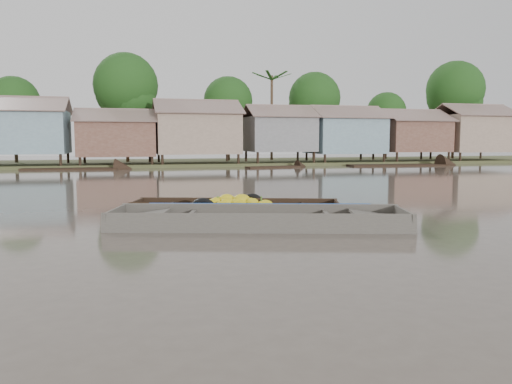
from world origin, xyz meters
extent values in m
plane|color=#50463D|center=(0.00, 0.00, 0.00)|extent=(120.00, 120.00, 0.00)
cube|color=#384723|center=(0.00, 33.00, 0.00)|extent=(120.00, 12.00, 0.50)
cube|color=gray|center=(-10.50, 29.50, 2.70)|extent=(6.20, 5.20, 3.20)
cube|color=brown|center=(-10.50, 28.10, 4.75)|extent=(6.60, 3.02, 1.28)
cube|color=brown|center=(-10.50, 30.90, 4.75)|extent=(6.60, 3.02, 1.28)
cube|color=brown|center=(-3.80, 29.50, 2.20)|extent=(5.80, 4.60, 2.70)
cube|color=brown|center=(-3.80, 28.26, 4.00)|extent=(6.20, 2.67, 1.14)
cube|color=brown|center=(-3.80, 30.74, 4.00)|extent=(6.20, 2.67, 1.14)
cube|color=gray|center=(2.50, 29.50, 2.65)|extent=(6.50, 5.30, 3.30)
cube|color=brown|center=(2.50, 28.07, 4.75)|extent=(6.90, 3.08, 1.31)
cube|color=brown|center=(2.50, 30.93, 4.75)|extent=(6.90, 3.08, 1.31)
cube|color=slate|center=(9.50, 29.50, 2.60)|extent=(5.40, 4.70, 2.90)
cube|color=brown|center=(9.50, 28.23, 4.50)|extent=(5.80, 2.73, 1.17)
cube|color=brown|center=(9.50, 30.77, 4.50)|extent=(5.80, 2.73, 1.17)
cube|color=gray|center=(15.50, 29.50, 2.50)|extent=(6.00, 5.00, 3.10)
cube|color=brown|center=(15.50, 28.15, 4.50)|extent=(6.40, 2.90, 1.24)
cube|color=brown|center=(15.50, 30.85, 4.50)|extent=(6.40, 2.90, 1.24)
cube|color=brown|center=(22.00, 29.50, 2.45)|extent=(5.70, 4.90, 2.80)
cube|color=brown|center=(22.00, 28.18, 4.30)|extent=(6.10, 2.85, 1.21)
cube|color=brown|center=(22.00, 30.82, 4.30)|extent=(6.10, 2.85, 1.21)
cube|color=gray|center=(28.50, 29.50, 2.70)|extent=(6.30, 5.10, 3.40)
cube|color=brown|center=(28.50, 28.12, 4.85)|extent=(6.70, 2.96, 1.26)
cube|color=brown|center=(28.50, 30.88, 4.85)|extent=(6.70, 2.96, 1.26)
cylinder|color=#473323|center=(-12.00, 34.00, 2.45)|extent=(0.28, 0.28, 4.90)
sphere|color=#143A12|center=(-12.00, 34.00, 5.25)|extent=(4.20, 4.20, 4.20)
cylinder|color=#473323|center=(-3.00, 33.00, 3.15)|extent=(0.28, 0.28, 6.30)
sphere|color=#143A12|center=(-3.00, 33.00, 6.75)|extent=(5.40, 5.40, 5.40)
cylinder|color=#473323|center=(6.00, 34.00, 2.62)|extent=(0.28, 0.28, 5.25)
sphere|color=#143A12|center=(6.00, 34.00, 5.62)|extent=(4.50, 4.50, 4.50)
cylinder|color=#473323|center=(14.00, 33.00, 2.80)|extent=(0.28, 0.28, 5.60)
sphere|color=#143A12|center=(14.00, 33.00, 6.00)|extent=(4.80, 4.80, 4.80)
cylinder|color=#473323|center=(22.00, 34.00, 2.27)|extent=(0.28, 0.28, 4.55)
sphere|color=#143A12|center=(22.00, 34.00, 4.88)|extent=(3.90, 3.90, 3.90)
cylinder|color=#473323|center=(29.00, 33.00, 3.32)|extent=(0.28, 0.28, 6.65)
sphere|color=#143A12|center=(29.00, 33.00, 7.12)|extent=(5.70, 5.70, 5.70)
cylinder|color=#473323|center=(10.00, 33.50, 4.00)|extent=(0.24, 0.24, 8.00)
cube|color=black|center=(0.01, 2.52, -0.08)|extent=(5.78, 2.76, 0.08)
cube|color=black|center=(0.20, 3.12, 0.15)|extent=(5.62, 1.90, 0.54)
cube|color=black|center=(-0.18, 1.93, 0.15)|extent=(5.62, 1.90, 0.54)
cube|color=black|center=(2.74, 1.66, 0.15)|extent=(0.44, 1.23, 0.51)
cube|color=black|center=(2.26, 1.81, 0.21)|extent=(1.28, 1.34, 0.20)
cube|color=black|center=(-2.72, 3.38, 0.15)|extent=(0.44, 1.23, 0.51)
cube|color=black|center=(-2.24, 3.23, 0.21)|extent=(1.28, 1.34, 0.20)
cube|color=black|center=(-1.30, 2.94, 0.26)|extent=(0.46, 1.19, 0.05)
cube|color=black|center=(1.31, 2.11, 0.26)|extent=(0.46, 1.19, 0.05)
ellipsoid|color=gold|center=(-0.78, 2.46, 0.20)|extent=(0.53, 0.44, 0.28)
ellipsoid|color=gold|center=(0.73, 2.60, 0.22)|extent=(0.47, 0.39, 0.25)
ellipsoid|color=gold|center=(-0.86, 2.94, 0.23)|extent=(0.50, 0.41, 0.26)
ellipsoid|color=gold|center=(0.00, 2.17, 0.21)|extent=(0.44, 0.36, 0.23)
ellipsoid|color=gold|center=(-0.06, 2.82, 0.29)|extent=(0.44, 0.37, 0.23)
ellipsoid|color=gold|center=(-0.83, 2.75, 0.25)|extent=(0.55, 0.45, 0.29)
ellipsoid|color=gold|center=(-0.92, 2.76, 0.16)|extent=(0.42, 0.35, 0.22)
ellipsoid|color=gold|center=(-0.74, 2.44, 0.19)|extent=(0.53, 0.44, 0.28)
ellipsoid|color=gold|center=(-0.42, 2.37, 0.32)|extent=(0.42, 0.35, 0.22)
ellipsoid|color=gold|center=(0.86, 2.49, 0.27)|extent=(0.53, 0.44, 0.28)
ellipsoid|color=gold|center=(0.84, 1.89, 0.19)|extent=(0.45, 0.37, 0.24)
ellipsoid|color=gold|center=(0.07, 2.60, 0.43)|extent=(0.42, 0.34, 0.22)
ellipsoid|color=gold|center=(0.42, 2.80, 0.24)|extent=(0.45, 0.37, 0.24)
ellipsoid|color=gold|center=(-0.48, 2.74, 0.36)|extent=(0.54, 0.45, 0.29)
ellipsoid|color=gold|center=(-0.18, 2.72, 0.34)|extent=(0.48, 0.40, 0.25)
ellipsoid|color=gold|center=(-0.96, 2.47, 0.14)|extent=(0.43, 0.36, 0.23)
ellipsoid|color=gold|center=(0.35, 2.36, 0.37)|extent=(0.50, 0.41, 0.26)
ellipsoid|color=gold|center=(-0.23, 2.52, 0.37)|extent=(0.51, 0.42, 0.27)
ellipsoid|color=gold|center=(0.05, 2.40, 0.37)|extent=(0.49, 0.40, 0.26)
ellipsoid|color=gold|center=(-0.78, 2.57, 0.25)|extent=(0.54, 0.45, 0.29)
ellipsoid|color=gold|center=(0.13, 2.29, 0.32)|extent=(0.47, 0.39, 0.25)
ellipsoid|color=gold|center=(0.71, 2.15, 0.29)|extent=(0.50, 0.41, 0.26)
ellipsoid|color=gold|center=(-0.09, 2.77, 0.33)|extent=(0.48, 0.40, 0.26)
ellipsoid|color=gold|center=(-0.18, 2.90, 0.33)|extent=(0.43, 0.36, 0.23)
ellipsoid|color=gold|center=(-0.60, 2.78, 0.33)|extent=(0.47, 0.38, 0.25)
ellipsoid|color=gold|center=(-0.23, 2.66, 0.45)|extent=(0.51, 0.43, 0.27)
ellipsoid|color=gold|center=(-0.69, 2.52, 0.25)|extent=(0.48, 0.40, 0.26)
ellipsoid|color=gold|center=(0.00, 2.66, 0.36)|extent=(0.52, 0.43, 0.27)
ellipsoid|color=gold|center=(0.37, 2.78, 0.25)|extent=(0.47, 0.39, 0.25)
ellipsoid|color=gold|center=(0.16, 2.44, 0.46)|extent=(0.55, 0.46, 0.29)
ellipsoid|color=gold|center=(0.41, 2.22, 0.39)|extent=(0.43, 0.35, 0.23)
cylinder|color=#3F6626|center=(-0.49, 2.68, 0.45)|extent=(0.04, 0.04, 0.19)
cylinder|color=#3F6626|center=(0.21, 2.46, 0.45)|extent=(0.04, 0.04, 0.19)
cylinder|color=#3F6626|center=(0.70, 2.31, 0.45)|extent=(0.04, 0.04, 0.19)
torus|color=black|center=(0.62, 3.07, 0.17)|extent=(0.77, 0.40, 0.75)
torus|color=black|center=(-0.99, 2.10, 0.17)|extent=(0.82, 0.42, 0.80)
cube|color=#45403B|center=(0.15, 0.50, -0.08)|extent=(7.24, 3.39, 0.08)
cube|color=#45403B|center=(0.38, 1.33, 0.17)|extent=(7.01, 2.12, 0.58)
cube|color=#45403B|center=(-0.09, -0.33, 0.17)|extent=(7.01, 2.12, 0.58)
cube|color=#45403B|center=(3.56, -0.46, 0.17)|extent=(0.54, 1.72, 0.55)
cube|color=#45403B|center=(2.97, -0.30, 0.24)|extent=(1.60, 1.80, 0.23)
cube|color=#45403B|center=(-3.26, 1.46, 0.17)|extent=(0.54, 1.72, 0.55)
cube|color=#45403B|center=(-2.67, 1.30, 0.24)|extent=(1.60, 1.80, 0.23)
cube|color=#45403B|center=(-1.48, 0.96, 0.28)|extent=(0.56, 1.66, 0.05)
cube|color=#45403B|center=(1.78, 0.04, 0.28)|extent=(0.56, 1.66, 0.05)
cube|color=#665E54|center=(0.15, 0.50, -0.04)|extent=(5.57, 2.80, 0.02)
cube|color=#0F3E97|center=(0.40, 1.39, 0.39)|extent=(5.66, 1.67, 0.14)
torus|color=olive|center=(2.85, -0.56, -0.01)|extent=(0.40, 0.40, 0.06)
torus|color=olive|center=(2.85, -0.56, 0.02)|extent=(0.33, 0.33, 0.06)
cube|color=black|center=(18.39, 25.39, -0.05)|extent=(8.31, 2.44, 0.35)
cube|color=black|center=(-6.92, 26.43, -0.05)|extent=(6.90, 2.66, 0.35)
cube|color=black|center=(7.81, 25.23, -0.05)|extent=(4.56, 1.83, 0.35)
camera|label=1|loc=(-2.91, -11.25, 2.13)|focal=35.00mm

